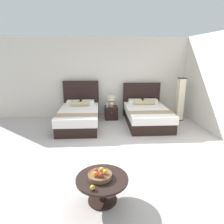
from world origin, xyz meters
TOP-DOWN VIEW (x-y plane):
  - ground_plane at (0.00, 0.00)m, footprint 9.38×9.45m
  - wall_back at (0.00, 2.92)m, footprint 9.38×0.12m
  - bed_near_window at (-1.11, 1.75)m, footprint 1.31×2.11m
  - bed_near_corner at (1.11, 1.74)m, footprint 1.42×2.13m
  - nightstand at (-0.01, 2.37)m, footprint 0.45×0.47m
  - table_lamp at (-0.01, 2.39)m, footprint 0.28×0.28m
  - vase at (-0.15, 2.33)m, footprint 0.07×0.07m
  - coffee_table at (-0.53, -1.84)m, footprint 0.81×0.81m
  - fruit_bowl at (-0.56, -1.83)m, footprint 0.37×0.37m
  - loose_apple at (-0.68, -2.10)m, footprint 0.07×0.07m
  - floor_lamp_corner at (2.35, 2.02)m, footprint 0.26×0.26m

SIDE VIEW (x-z plane):
  - ground_plane at x=0.00m, z-range -0.02..0.00m
  - nightstand at x=-0.01m, z-range 0.00..0.46m
  - coffee_table at x=-0.53m, z-range 0.10..0.51m
  - bed_near_corner at x=1.11m, z-range -0.31..0.94m
  - bed_near_window at x=-1.11m, z-range -0.35..0.99m
  - loose_apple at x=-0.68m, z-range 0.41..0.48m
  - fruit_bowl at x=-0.56m, z-range 0.39..0.53m
  - vase at x=-0.15m, z-range 0.46..0.64m
  - table_lamp at x=-0.01m, z-range 0.49..0.87m
  - floor_lamp_corner at x=2.35m, z-range 0.00..1.48m
  - wall_back at x=0.00m, z-range 0.00..2.86m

